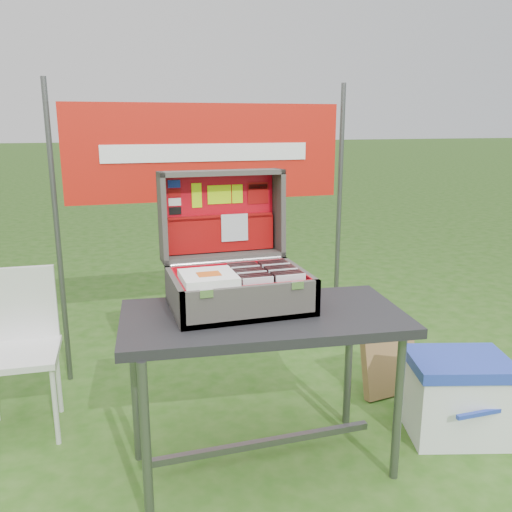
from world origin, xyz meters
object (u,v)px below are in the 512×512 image
object	(u,v)px
table	(263,393)
cardboard_box	(389,364)
cooler	(456,397)
chair	(19,357)
suitcase	(235,241)

from	to	relation	value
table	cardboard_box	xyz separation A→B (m)	(0.87, 0.43, -0.19)
cooler	chair	xyz separation A→B (m)	(-1.98, 0.63, 0.19)
cooler	cardboard_box	distance (m)	0.47
table	suitcase	xyz separation A→B (m)	(-0.07, 0.16, 0.63)
chair	cardboard_box	xyz separation A→B (m)	(1.89, -0.17, -0.22)
chair	cardboard_box	size ratio (longest dim) A/B	2.28
cooler	chair	bearing A→B (deg)	178.15
table	suitcase	size ratio (longest dim) A/B	2.04
chair	suitcase	bearing A→B (deg)	-22.83
table	cooler	xyz separation A→B (m)	(0.96, -0.02, -0.16)
chair	cooler	bearing A→B (deg)	-15.02
cooler	cardboard_box	xyz separation A→B (m)	(-0.09, 0.46, -0.03)
suitcase	chair	distance (m)	1.20
suitcase	cooler	world-z (taller)	suitcase
chair	cardboard_box	bearing A→B (deg)	-2.53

